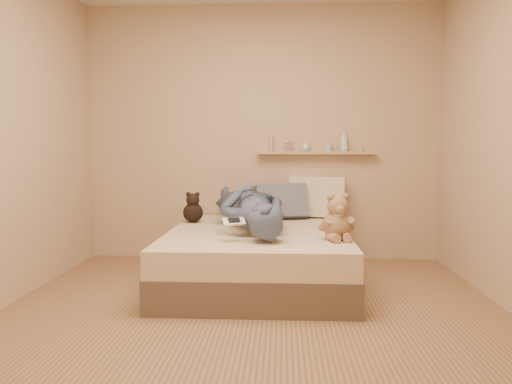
# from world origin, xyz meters

# --- Properties ---
(room) EXTENTS (3.80, 3.80, 3.80)m
(room) POSITION_xyz_m (0.00, 0.00, 1.30)
(room) COLOR #99734F
(room) RESTS_ON ground
(bed) EXTENTS (1.50, 1.90, 0.45)m
(bed) POSITION_xyz_m (0.00, 0.93, 0.22)
(bed) COLOR brown
(bed) RESTS_ON floor
(game_console) EXTENTS (0.18, 0.13, 0.06)m
(game_console) POSITION_xyz_m (-0.15, 0.40, 0.60)
(game_console) COLOR silver
(game_console) RESTS_ON bed
(teddy_bear) EXTENTS (0.30, 0.29, 0.36)m
(teddy_bear) POSITION_xyz_m (0.63, 0.51, 0.60)
(teddy_bear) COLOR #A18158
(teddy_bear) RESTS_ON bed
(dark_plush) EXTENTS (0.19, 0.19, 0.29)m
(dark_plush) POSITION_xyz_m (-0.63, 1.34, 0.57)
(dark_plush) COLOR black
(dark_plush) RESTS_ON bed
(pillow_cream) EXTENTS (0.58, 0.33, 0.42)m
(pillow_cream) POSITION_xyz_m (0.56, 1.76, 0.65)
(pillow_cream) COLOR #F2E3C0
(pillow_cream) RESTS_ON bed
(pillow_grey) EXTENTS (0.55, 0.39, 0.37)m
(pillow_grey) POSITION_xyz_m (0.20, 1.62, 0.62)
(pillow_grey) COLOR slate
(pillow_grey) RESTS_ON bed
(person) EXTENTS (0.92, 1.69, 0.38)m
(person) POSITION_xyz_m (-0.07, 1.03, 0.64)
(person) COLOR #414C66
(person) RESTS_ON bed
(wall_shelf) EXTENTS (1.20, 0.12, 0.03)m
(wall_shelf) POSITION_xyz_m (0.55, 1.84, 1.10)
(wall_shelf) COLOR tan
(wall_shelf) RESTS_ON wall_back
(shelf_bottles) EXTENTS (0.95, 0.12, 0.21)m
(shelf_bottles) POSITION_xyz_m (0.59, 1.84, 1.19)
(shelf_bottles) COLOR silver
(shelf_bottles) RESTS_ON wall_shelf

